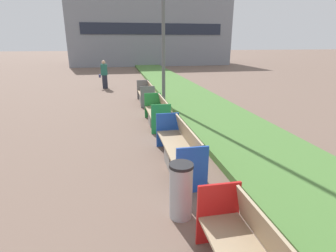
{
  "coord_description": "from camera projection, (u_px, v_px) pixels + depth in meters",
  "views": [
    {
      "loc": [
        -0.39,
        2.56,
        2.77
      ],
      "look_at": [
        0.9,
        9.14,
        0.6
      ],
      "focal_mm": 28.0,
      "sensor_mm": 36.0,
      "label": 1
    }
  ],
  "objects": [
    {
      "name": "planter_grass_strip",
      "position": [
        211.0,
        113.0,
        10.3
      ],
      "size": [
        2.8,
        120.0,
        0.18
      ],
      "color": "#4C7A38",
      "rests_on": "ground"
    },
    {
      "name": "building_backdrop",
      "position": [
        149.0,
        34.0,
        33.29
      ],
      "size": [
        18.79,
        8.57,
        7.47
      ],
      "color": "gray",
      "rests_on": "ground"
    },
    {
      "name": "bench_blue_frame",
      "position": [
        179.0,
        150.0,
        6.06
      ],
      "size": [
        0.65,
        2.45,
        0.94
      ],
      "color": "gray",
      "rests_on": "ground"
    },
    {
      "name": "bench_green_frame",
      "position": [
        158.0,
        114.0,
        9.06
      ],
      "size": [
        0.65,
        1.94,
        0.94
      ],
      "color": "gray",
      "rests_on": "ground"
    },
    {
      "name": "bench_grey_frame",
      "position": [
        146.0,
        95.0,
        12.3
      ],
      "size": [
        0.65,
        1.94,
        0.94
      ],
      "color": "gray",
      "rests_on": "ground"
    },
    {
      "name": "litter_bin",
      "position": [
        181.0,
        191.0,
        4.22
      ],
      "size": [
        0.39,
        0.39,
        0.95
      ],
      "color": "#9EA0A5",
      "rests_on": "ground"
    },
    {
      "name": "pedestrian_walking",
      "position": [
        104.0,
        74.0,
        15.95
      ],
      "size": [
        0.53,
        0.24,
        1.69
      ],
      "color": "#232633",
      "rests_on": "ground"
    }
  ]
}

